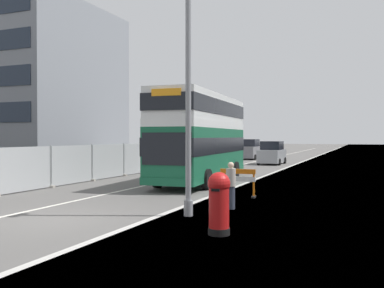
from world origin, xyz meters
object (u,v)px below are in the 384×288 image
Objects in this scene: double_decker_bus at (202,136)px; pedestrian_at_kerb at (231,185)px; car_receding_mid at (250,150)px; lamppost_foreground at (188,93)px; car_oncoming_near at (272,153)px; red_pillar_postbox at (219,200)px; roadworks_barrier at (238,180)px.

double_decker_bus is 9.11m from pedestrian_at_kerb.
car_receding_mid is at bearing 98.56° from double_decker_bus.
lamppost_foreground reaches higher than car_oncoming_near.
car_oncoming_near is at bearing 99.26° from red_pillar_postbox.
lamppost_foreground is 5.70m from roadworks_barrier.
double_decker_bus is 7.14× the size of roadworks_barrier.
double_decker_bus is at bearing 108.87° from lamppost_foreground.
red_pillar_postbox is 6.96m from roadworks_barrier.
red_pillar_postbox is 28.95m from car_oncoming_near.
lamppost_foreground reaches higher than car_receding_mid.
car_receding_mid is (-8.74, 36.23, 0.15)m from red_pillar_postbox.
double_decker_bus is 1.30× the size of lamppost_foreground.
roadworks_barrier is 30.31m from car_receding_mid.
double_decker_bus is 6.56× the size of pedestrian_at_kerb.
car_oncoming_near reaches higher than pedestrian_at_kerb.
pedestrian_at_kerb is at bearing 64.07° from lamppost_foreground.
pedestrian_at_kerb reaches higher than red_pillar_postbox.
roadworks_barrier is 0.36× the size of car_oncoming_near.
lamppost_foreground is 5.50× the size of roadworks_barrier.
car_receding_mid is (-6.99, 34.14, -2.89)m from lamppost_foreground.
car_receding_mid reaches higher than red_pillar_postbox.
car_receding_mid is at bearing 103.56° from red_pillar_postbox.
lamppost_foreground is at bearing -115.93° from pedestrian_at_kerb.
car_receding_mid is (-3.68, 24.45, -1.52)m from double_decker_bus.
double_decker_bus is 24.78m from car_receding_mid.
red_pillar_postbox is 37.27m from car_receding_mid.
lamppost_foreground is 26.81m from car_oncoming_near.
car_oncoming_near is 2.57× the size of pedestrian_at_kerb.
roadworks_barrier is (-1.50, 6.80, -0.16)m from red_pillar_postbox.
lamppost_foreground is 5.13× the size of red_pillar_postbox.
roadworks_barrier is 22.00m from car_oncoming_near.
car_receding_mid is 33.30m from pedestrian_at_kerb.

